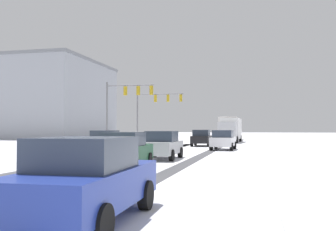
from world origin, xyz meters
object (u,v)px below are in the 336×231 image
Objects in this scene: car_black_lead at (202,138)px; car_blue_sixth at (86,179)px; car_dark_green_fifth at (124,150)px; office_building_far_left_block at (38,100)px; car_grey_third at (105,141)px; traffic_signal_near_left at (125,99)px; car_white_second at (223,140)px; car_silver_fourth at (162,145)px; traffic_signal_far_left at (156,104)px; bus_oncoming at (230,127)px; box_truck_delivery at (230,129)px.

car_black_lead is 1.00× the size of car_blue_sixth.
office_building_far_left_block is (-32.65, 44.21, 5.96)m from car_dark_green_fifth.
car_blue_sixth is 0.19× the size of office_building_far_left_block.
car_grey_third is at bearing 111.93° from car_blue_sixth.
traffic_signal_near_left is 1.56× the size of car_white_second.
car_silver_fourth is (5.48, -4.65, 0.00)m from car_grey_third.
car_black_lead is at bearing 10.76° from traffic_signal_near_left.
car_white_second is at bearing -56.03° from traffic_signal_far_left.
car_white_second is 24.48m from car_blue_sixth.
office_building_far_left_block reaches higher than car_silver_fourth.
bus_oncoming reaches higher than box_truck_delivery.
car_black_lead is 0.99× the size of car_white_second.
car_dark_green_fifth is 1.01× the size of car_blue_sixth.
bus_oncoming reaches higher than car_blue_sixth.
box_truck_delivery reaches higher than car_grey_third.
car_grey_third is at bearing -78.09° from traffic_signal_near_left.
car_dark_green_fifth is (6.82, -30.08, -3.97)m from traffic_signal_far_left.
car_grey_third is at bearing 139.67° from car_silver_fourth.
box_truck_delivery is at bearing -19.43° from office_building_far_left_block.
car_dark_green_fifth is (-0.31, -21.50, 0.00)m from car_black_lead.
car_blue_sixth is (2.20, -30.42, 0.00)m from car_black_lead.
car_grey_third is 7.19m from car_silver_fourth.
office_building_far_left_block reaches higher than car_white_second.
car_grey_third and car_silver_fourth have the same top height.
car_black_lead is at bearing -50.30° from traffic_signal_far_left.
traffic_signal_far_left is at bearing 129.70° from car_black_lead.
car_white_second is at bearing 75.72° from car_silver_fourth.
car_black_lead and car_white_second have the same top height.
car_silver_fourth is 0.37× the size of bus_oncoming.
car_blue_sixth is (9.32, -39.00, -3.97)m from traffic_signal_far_left.
car_grey_third is 1.00× the size of car_blue_sixth.
car_dark_green_fifth is at bearing 105.68° from car_blue_sixth.
car_white_second is at bearing 79.21° from car_dark_green_fifth.
office_building_far_left_block is (-27.53, 34.20, 5.96)m from car_grey_third.
office_building_far_left_block reaches higher than box_truck_delivery.
traffic_signal_near_left reaches higher than box_truck_delivery.
car_grey_third is (-8.08, -5.55, 0.00)m from car_white_second.
office_building_far_left_block reaches higher than bus_oncoming.
car_silver_fourth and car_blue_sixth have the same top height.
traffic_signal_near_left reaches higher than car_grey_third.
traffic_signal_far_left is 17.95m from car_white_second.
box_truck_delivery reaches higher than car_white_second.
car_silver_fourth is at bearing 98.52° from car_blue_sixth.
car_grey_third is at bearing 117.09° from car_dark_green_fifth.
traffic_signal_far_left reaches higher than car_black_lead.
car_grey_third is 23.12m from box_truck_delivery.
office_building_far_left_block is at bearing 160.57° from box_truck_delivery.
car_blue_sixth is at bearing -68.07° from car_grey_third.
traffic_signal_far_left is 1.57× the size of car_black_lead.
car_black_lead is at bearing 94.13° from car_blue_sixth.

